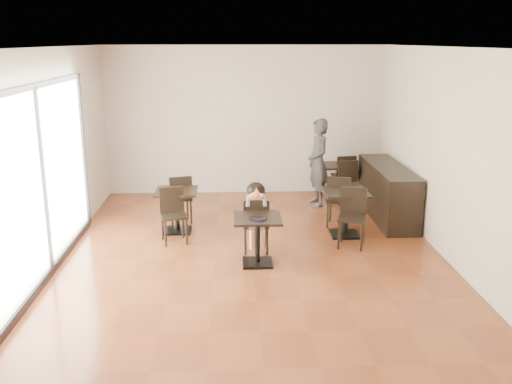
{
  "coord_description": "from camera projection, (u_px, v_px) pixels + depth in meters",
  "views": [
    {
      "loc": [
        -0.31,
        -8.35,
        3.3
      ],
      "look_at": [
        0.07,
        0.24,
        1.0
      ],
      "focal_mm": 40.0,
      "sensor_mm": 36.0,
      "label": 1
    }
  ],
  "objects": [
    {
      "name": "wall_right",
      "position": [
        450.0,
        156.0,
        8.64
      ],
      "size": [
        0.01,
        8.0,
        3.2
      ],
      "primitive_type": "cube",
      "color": "beige",
      "rests_on": "floor"
    },
    {
      "name": "wall_back",
      "position": [
        245.0,
        121.0,
        12.37
      ],
      "size": [
        6.0,
        0.01,
        3.2
      ],
      "primitive_type": "cube",
      "color": "beige",
      "rests_on": "floor"
    },
    {
      "name": "storefront_window",
      "position": [
        41.0,
        181.0,
        7.95
      ],
      "size": [
        0.04,
        4.5,
        2.6
      ],
      "primitive_type": "cube",
      "color": "white",
      "rests_on": "floor"
    },
    {
      "name": "child_chair",
      "position": [
        256.0,
        225.0,
        9.09
      ],
      "size": [
        0.4,
        0.4,
        0.9
      ],
      "primitive_type": null,
      "rotation": [
        0.0,
        0.0,
        3.14
      ],
      "color": "black",
      "rests_on": "floor"
    },
    {
      "name": "chair_back_b",
      "position": [
        351.0,
        185.0,
        11.46
      ],
      "size": [
        0.49,
        0.49,
        0.93
      ],
      "primitive_type": null,
      "rotation": [
        0.0,
        0.0,
        0.17
      ],
      "color": "black",
      "rests_on": "floor"
    },
    {
      "name": "cafe_table_left",
      "position": [
        177.0,
        211.0,
        10.04
      ],
      "size": [
        0.88,
        0.88,
        0.76
      ],
      "primitive_type": null,
      "rotation": [
        0.0,
        0.0,
        0.25
      ],
      "color": "black",
      "rests_on": "floor"
    },
    {
      "name": "wall_front",
      "position": [
        271.0,
        255.0,
        4.65
      ],
      "size": [
        6.0,
        0.01,
        3.2
      ],
      "primitive_type": "cube",
      "color": "beige",
      "rests_on": "floor"
    },
    {
      "name": "chair_back_a",
      "position": [
        343.0,
        176.0,
        12.27
      ],
      "size": [
        0.49,
        0.49,
        0.93
      ],
      "primitive_type": null,
      "rotation": [
        0.0,
        0.0,
        3.32
      ],
      "color": "black",
      "rests_on": "floor"
    },
    {
      "name": "chair_left_a",
      "position": [
        180.0,
        198.0,
        10.55
      ],
      "size": [
        0.5,
        0.5,
        0.91
      ],
      "primitive_type": null,
      "rotation": [
        0.0,
        0.0,
        3.4
      ],
      "color": "black",
      "rests_on": "floor"
    },
    {
      "name": "chair_mid_a",
      "position": [
        339.0,
        200.0,
        10.35
      ],
      "size": [
        0.54,
        0.54,
        0.96
      ],
      "primitive_type": null,
      "rotation": [
        0.0,
        0.0,
        2.84
      ],
      "color": "black",
      "rests_on": "floor"
    },
    {
      "name": "chair_left_b",
      "position": [
        174.0,
        216.0,
        9.49
      ],
      "size": [
        0.5,
        0.5,
        0.91
      ],
      "primitive_type": null,
      "rotation": [
        0.0,
        0.0,
        0.25
      ],
      "color": "black",
      "rests_on": "floor"
    },
    {
      "name": "child_table",
      "position": [
        257.0,
        241.0,
        8.58
      ],
      "size": [
        0.71,
        0.71,
        0.75
      ],
      "primitive_type": null,
      "color": "black",
      "rests_on": "floor"
    },
    {
      "name": "pizza_slice",
      "position": [
        256.0,
        196.0,
        8.77
      ],
      "size": [
        0.26,
        0.2,
        0.06
      ],
      "primitive_type": null,
      "color": "tan",
      "rests_on": "child"
    },
    {
      "name": "ceiling",
      "position": [
        252.0,
        47.0,
        8.09
      ],
      "size": [
        6.0,
        8.0,
        0.01
      ],
      "primitive_type": "cube",
      "color": "white",
      "rests_on": "floor"
    },
    {
      "name": "adult_patron",
      "position": [
        318.0,
        162.0,
        11.57
      ],
      "size": [
        0.53,
        0.71,
        1.78
      ],
      "primitive_type": "imported",
      "rotation": [
        0.0,
        0.0,
        -1.4
      ],
      "color": "#38373C",
      "rests_on": "floor"
    },
    {
      "name": "floor",
      "position": [
        252.0,
        258.0,
        8.92
      ],
      "size": [
        6.0,
        8.0,
        0.01
      ],
      "primitive_type": "cube",
      "color": "brown",
      "rests_on": "ground"
    },
    {
      "name": "wall_left",
      "position": [
        49.0,
        159.0,
        8.38
      ],
      "size": [
        0.01,
        8.0,
        3.2
      ],
      "primitive_type": "cube",
      "color": "beige",
      "rests_on": "floor"
    },
    {
      "name": "cafe_table_back",
      "position": [
        338.0,
        183.0,
        12.01
      ],
      "size": [
        0.85,
        0.85,
        0.78
      ],
      "primitive_type": null,
      "rotation": [
        0.0,
        0.0,
        0.17
      ],
      "color": "black",
      "rests_on": "floor"
    },
    {
      "name": "plate",
      "position": [
        258.0,
        219.0,
        8.38
      ],
      "size": [
        0.25,
        0.25,
        0.02
      ],
      "primitive_type": "cylinder",
      "color": "black",
      "rests_on": "child_table"
    },
    {
      "name": "chair_mid_b",
      "position": [
        352.0,
        219.0,
        9.29
      ],
      "size": [
        0.54,
        0.54,
        0.96
      ],
      "primitive_type": null,
      "rotation": [
        0.0,
        0.0,
        -0.3
      ],
      "color": "black",
      "rests_on": "floor"
    },
    {
      "name": "child",
      "position": [
        256.0,
        218.0,
        9.06
      ],
      "size": [
        0.4,
        0.56,
        1.13
      ],
      "primitive_type": null,
      "color": "slate",
      "rests_on": "child_chair"
    },
    {
      "name": "service_counter",
      "position": [
        387.0,
        192.0,
        10.84
      ],
      "size": [
        0.6,
        2.4,
        1.0
      ],
      "primitive_type": "cube",
      "color": "black",
      "rests_on": "floor"
    },
    {
      "name": "cafe_table_mid",
      "position": [
        345.0,
        213.0,
        9.84
      ],
      "size": [
        0.94,
        0.94,
        0.8
      ],
      "primitive_type": null,
      "rotation": [
        0.0,
        0.0,
        -0.3
      ],
      "color": "black",
      "rests_on": "floor"
    }
  ]
}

